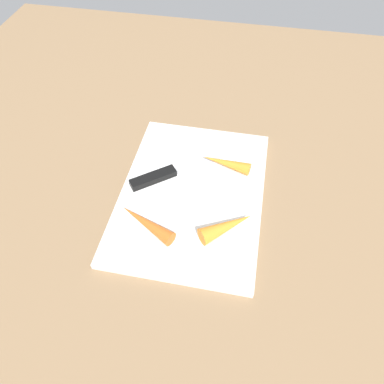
{
  "coord_description": "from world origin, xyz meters",
  "views": [
    {
      "loc": [
        -0.43,
        -0.08,
        0.54
      ],
      "look_at": [
        0.0,
        0.0,
        0.01
      ],
      "focal_mm": 34.3,
      "sensor_mm": 36.0,
      "label": 1
    }
  ],
  "objects_px": {
    "carrot_longest": "(146,223)",
    "carrot_shortest": "(226,163)",
    "cutting_board": "(192,194)",
    "carrot_medium": "(227,226)",
    "knife": "(160,176)"
  },
  "relations": [
    {
      "from": "carrot_longest",
      "to": "carrot_shortest",
      "type": "xyz_separation_m",
      "value": [
        0.17,
        -0.11,
        -0.0
      ]
    },
    {
      "from": "cutting_board",
      "to": "carrot_medium",
      "type": "height_order",
      "value": "carrot_medium"
    },
    {
      "from": "cutting_board",
      "to": "carrot_medium",
      "type": "relative_size",
      "value": 3.68
    },
    {
      "from": "cutting_board",
      "to": "carrot_shortest",
      "type": "distance_m",
      "value": 0.09
    },
    {
      "from": "knife",
      "to": "carrot_longest",
      "type": "bearing_deg",
      "value": -125.03
    },
    {
      "from": "cutting_board",
      "to": "carrot_shortest",
      "type": "relative_size",
      "value": 3.76
    },
    {
      "from": "knife",
      "to": "carrot_medium",
      "type": "relative_size",
      "value": 1.74
    },
    {
      "from": "cutting_board",
      "to": "carrot_longest",
      "type": "bearing_deg",
      "value": 146.25
    },
    {
      "from": "cutting_board",
      "to": "carrot_shortest",
      "type": "height_order",
      "value": "carrot_shortest"
    },
    {
      "from": "cutting_board",
      "to": "carrot_shortest",
      "type": "bearing_deg",
      "value": -35.13
    },
    {
      "from": "carrot_medium",
      "to": "knife",
      "type": "bearing_deg",
      "value": 107.8
    },
    {
      "from": "carrot_medium",
      "to": "carrot_longest",
      "type": "relative_size",
      "value": 0.89
    },
    {
      "from": "cutting_board",
      "to": "knife",
      "type": "distance_m",
      "value": 0.07
    },
    {
      "from": "cutting_board",
      "to": "knife",
      "type": "xyz_separation_m",
      "value": [
        0.02,
        0.07,
        0.01
      ]
    },
    {
      "from": "carrot_shortest",
      "to": "cutting_board",
      "type": "bearing_deg",
      "value": 65.43
    }
  ]
}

